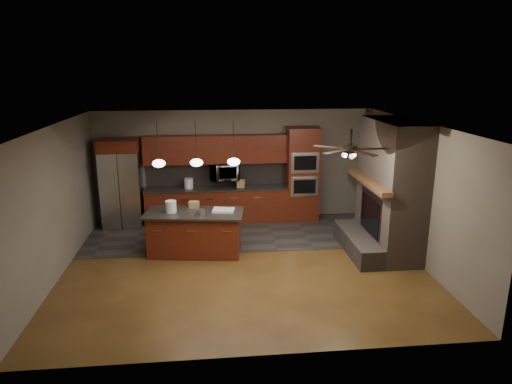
{
  "coord_description": "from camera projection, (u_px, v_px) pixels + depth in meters",
  "views": [
    {
      "loc": [
        -0.63,
        -8.4,
        3.83
      ],
      "look_at": [
        0.3,
        0.6,
        1.34
      ],
      "focal_mm": 32.0,
      "sensor_mm": 36.0,
      "label": 1
    }
  ],
  "objects": [
    {
      "name": "pendant_right",
      "position": [
        234.0,
        162.0,
        9.27
      ],
      "size": [
        0.26,
        0.26,
        0.92
      ],
      "color": "black",
      "rests_on": "ceiling"
    },
    {
      "name": "ground",
      "position": [
        244.0,
        265.0,
        9.14
      ],
      "size": [
        7.0,
        7.0,
        0.0
      ],
      "primitive_type": "plane",
      "color": "brown",
      "rests_on": "ground"
    },
    {
      "name": "back_cabinetry",
      "position": [
        217.0,
        187.0,
        11.49
      ],
      "size": [
        3.59,
        0.64,
        2.2
      ],
      "color": "#602011",
      "rests_on": "ground"
    },
    {
      "name": "ceiling",
      "position": [
        243.0,
        125.0,
        8.4
      ],
      "size": [
        7.0,
        6.0,
        0.02
      ],
      "primitive_type": "cube",
      "color": "white",
      "rests_on": "back_wall"
    },
    {
      "name": "paint_tray",
      "position": [
        224.0,
        210.0,
        9.5
      ],
      "size": [
        0.49,
        0.39,
        0.04
      ],
      "primitive_type": "cube",
      "rotation": [
        0.0,
        0.0,
        -0.19
      ],
      "color": "silver",
      "rests_on": "kitchen_island"
    },
    {
      "name": "cardboard_box",
      "position": [
        194.0,
        205.0,
        9.73
      ],
      "size": [
        0.23,
        0.18,
        0.14
      ],
      "primitive_type": "cube",
      "rotation": [
        0.0,
        0.0,
        -0.14
      ],
      "color": "olive",
      "rests_on": "kitchen_island"
    },
    {
      "name": "left_wall",
      "position": [
        55.0,
        203.0,
        8.42
      ],
      "size": [
        0.02,
        6.0,
        2.8
      ],
      "primitive_type": "cube",
      "color": "#746A5D",
      "rests_on": "ground"
    },
    {
      "name": "back_wall",
      "position": [
        235.0,
        165.0,
        11.64
      ],
      "size": [
        7.0,
        0.02,
        2.8
      ],
      "primitive_type": "cube",
      "color": "#746A5D",
      "rests_on": "ground"
    },
    {
      "name": "oven_tower",
      "position": [
        302.0,
        174.0,
        11.57
      ],
      "size": [
        0.8,
        0.63,
        2.38
      ],
      "color": "#602011",
      "rests_on": "ground"
    },
    {
      "name": "right_wall",
      "position": [
        418.0,
        193.0,
        9.11
      ],
      "size": [
        0.02,
        6.0,
        2.8
      ],
      "primitive_type": "cube",
      "color": "#746A5D",
      "rests_on": "ground"
    },
    {
      "name": "pendant_left",
      "position": [
        159.0,
        163.0,
        9.12
      ],
      "size": [
        0.26,
        0.26,
        0.92
      ],
      "color": "black",
      "rests_on": "ceiling"
    },
    {
      "name": "pendant_center",
      "position": [
        197.0,
        162.0,
        9.2
      ],
      "size": [
        0.26,
        0.26,
        0.92
      ],
      "color": "black",
      "rests_on": "ceiling"
    },
    {
      "name": "ceiling_fan",
      "position": [
        350.0,
        149.0,
        7.9
      ],
      "size": [
        1.27,
        1.33,
        0.41
      ],
      "color": "black",
      "rests_on": "ceiling"
    },
    {
      "name": "counter_bucket",
      "position": [
        189.0,
        183.0,
        11.34
      ],
      "size": [
        0.29,
        0.29,
        0.25
      ],
      "primitive_type": "cylinder",
      "rotation": [
        0.0,
        0.0,
        0.39
      ],
      "color": "silver",
      "rests_on": "back_cabinetry"
    },
    {
      "name": "refrigerator",
      "position": [
        122.0,
        183.0,
        11.09
      ],
      "size": [
        0.94,
        0.75,
        2.17
      ],
      "color": "silver",
      "rests_on": "ground"
    },
    {
      "name": "kitchen_island",
      "position": [
        195.0,
        233.0,
        9.56
      ],
      "size": [
        2.13,
        1.18,
        0.92
      ],
      "rotation": [
        0.0,
        0.0,
        -0.13
      ],
      "color": "#602011",
      "rests_on": "ground"
    },
    {
      "name": "microwave",
      "position": [
        224.0,
        171.0,
        11.4
      ],
      "size": [
        0.73,
        0.41,
        0.5
      ],
      "primitive_type": "imported",
      "color": "silver",
      "rests_on": "back_cabinetry"
    },
    {
      "name": "counter_box",
      "position": [
        241.0,
        183.0,
        11.43
      ],
      "size": [
        0.22,
        0.19,
        0.2
      ],
      "primitive_type": "cube",
      "rotation": [
        0.0,
        0.0,
        -0.32
      ],
      "color": "tan",
      "rests_on": "back_cabinetry"
    },
    {
      "name": "white_bucket",
      "position": [
        171.0,
        207.0,
        9.41
      ],
      "size": [
        0.27,
        0.27,
        0.24
      ],
      "primitive_type": "cylinder",
      "rotation": [
        0.0,
        0.0,
        -0.25
      ],
      "color": "silver",
      "rests_on": "kitchen_island"
    },
    {
      "name": "paint_can",
      "position": [
        200.0,
        213.0,
        9.2
      ],
      "size": [
        0.2,
        0.2,
        0.13
      ],
      "primitive_type": "cylinder",
      "rotation": [
        0.0,
        0.0,
        -0.06
      ],
      "color": "#AAAAAF",
      "rests_on": "kitchen_island"
    },
    {
      "name": "fireplace_column",
      "position": [
        388.0,
        193.0,
        9.48
      ],
      "size": [
        1.3,
        2.1,
        2.8
      ],
      "color": "brown",
      "rests_on": "ground"
    },
    {
      "name": "slate_tile_patch",
      "position": [
        238.0,
        233.0,
        10.86
      ],
      "size": [
        7.0,
        2.4,
        0.01
      ],
      "primitive_type": "cube",
      "color": "#33312E",
      "rests_on": "ground"
    }
  ]
}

